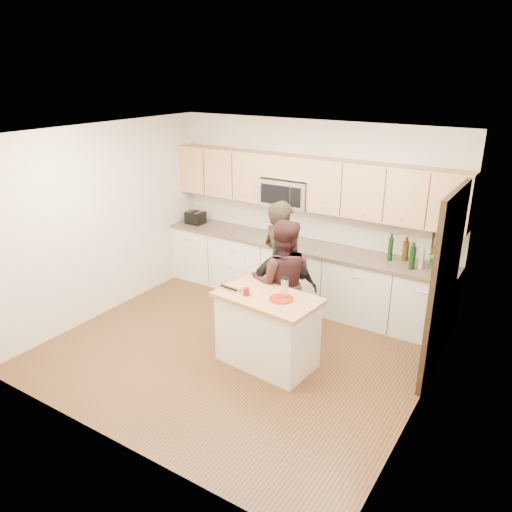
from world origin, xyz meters
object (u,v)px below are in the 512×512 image
Objects in this scene: toaster at (195,218)px; woman_center at (283,283)px; woman_right at (282,289)px; woman_left at (281,266)px; island at (267,330)px.

woman_center is (2.33, -1.16, -0.20)m from toaster.
toaster is 2.62m from woman_right.
toaster is at bearing -0.33° from woman_left.
woman_center is 0.09m from woman_right.
toaster reaches higher than island.
toaster is 0.16× the size of woman_left.
toaster is 2.28m from woman_left.
woman_right is at bearing 106.79° from island.
island is at bearing 76.29° from woman_center.
woman_right is at bearing -24.85° from woman_center.
woman_left is at bearing 115.61° from island.
woman_right reaches higher than toaster.
island is 0.63m from woman_right.
woman_center is at bearing 151.92° from woman_right.
woman_right is (2.33, -1.16, -0.29)m from toaster.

